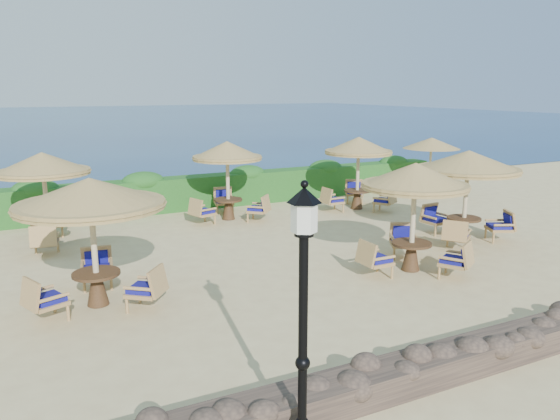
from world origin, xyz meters
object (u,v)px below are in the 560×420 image
at_px(cafe_set_1, 414,196).
at_px(cafe_set_5, 358,160).
at_px(cafe_set_0, 91,213).
at_px(extra_parasol, 431,143).
at_px(cafe_set_3, 44,177).
at_px(cafe_set_4, 227,167).
at_px(lamp_post, 303,335).
at_px(cafe_set_2, 467,176).

height_order(cafe_set_1, cafe_set_5, same).
height_order(cafe_set_0, cafe_set_1, same).
bearing_deg(cafe_set_1, extra_parasol, 46.09).
bearing_deg(extra_parasol, cafe_set_3, -176.53).
distance_m(cafe_set_3, cafe_set_5, 10.53).
bearing_deg(cafe_set_5, cafe_set_4, 173.08).
distance_m(lamp_post, cafe_set_1, 7.46).
height_order(cafe_set_0, cafe_set_5, same).
bearing_deg(cafe_set_0, extra_parasol, 23.17).
xyz_separation_m(cafe_set_1, cafe_set_3, (-7.74, 6.29, 0.11)).
xyz_separation_m(extra_parasol, cafe_set_2, (-3.84, -5.80, -0.23)).
height_order(lamp_post, cafe_set_5, lamp_post).
distance_m(lamp_post, cafe_set_0, 6.16).
bearing_deg(cafe_set_3, lamp_post, -79.55).
relative_size(cafe_set_0, cafe_set_4, 1.10).
bearing_deg(extra_parasol, cafe_set_4, -178.72).
height_order(cafe_set_0, cafe_set_2, same).
distance_m(cafe_set_0, cafe_set_4, 7.78).
relative_size(cafe_set_2, cafe_set_5, 1.05).
bearing_deg(lamp_post, cafe_set_0, 104.14).
height_order(cafe_set_1, cafe_set_4, same).
relative_size(lamp_post, cafe_set_4, 1.22).
relative_size(cafe_set_4, cafe_set_5, 0.98).
distance_m(lamp_post, cafe_set_5, 14.06).
xyz_separation_m(cafe_set_0, cafe_set_4, (5.14, 5.83, -0.16)).
bearing_deg(extra_parasol, lamp_post, -136.40).
bearing_deg(cafe_set_2, cafe_set_0, -178.70).
distance_m(cafe_set_0, cafe_set_2, 10.27).
bearing_deg(cafe_set_3, cafe_set_4, 6.88).
distance_m(cafe_set_2, cafe_set_5, 5.02).
relative_size(extra_parasol, cafe_set_0, 0.81).
bearing_deg(cafe_set_2, lamp_post, -144.72).
height_order(extra_parasol, cafe_set_5, cafe_set_5).
height_order(cafe_set_2, cafe_set_4, same).
xyz_separation_m(extra_parasol, cafe_set_1, (-6.91, -7.18, -0.32)).
relative_size(lamp_post, cafe_set_1, 1.19).
bearing_deg(cafe_set_1, cafe_set_2, 24.14).
bearing_deg(extra_parasol, cafe_set_1, -133.91).
bearing_deg(cafe_set_0, cafe_set_2, 1.30).
distance_m(cafe_set_2, cafe_set_3, 11.87).
xyz_separation_m(cafe_set_0, cafe_set_5, (9.99, 5.25, -0.12)).
relative_size(extra_parasol, cafe_set_3, 0.84).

